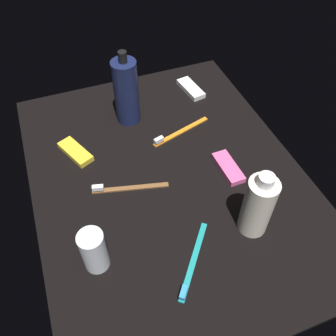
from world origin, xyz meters
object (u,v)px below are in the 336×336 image
Objects in this scene: toothbrush_orange at (178,132)px; snack_bar_pink at (228,168)px; toothbrush_teal at (192,264)px; snack_bar_yellow at (75,152)px; toothbrush_brown at (126,188)px; snack_bar_white at (191,89)px; bodywash_bottle at (258,206)px; lotion_bottle at (126,92)px; deodorant_stick at (94,251)px.

snack_bar_pink is at bearing -157.03° from toothbrush_orange.
toothbrush_teal is 42.02cm from snack_bar_yellow.
snack_bar_pink is (-16.19, -6.86, 0.14)cm from toothbrush_orange.
snack_bar_white is at bearing -44.65° from toothbrush_brown.
bodywash_bottle is at bearing -172.49° from toothbrush_orange.
snack_bar_pink is at bearing 164.50° from snack_bar_white.
bodywash_bottle is at bearing -75.67° from toothbrush_teal.
bodywash_bottle is 0.95× the size of toothbrush_brown.
toothbrush_teal is at bearing 178.95° from lotion_bottle.
lotion_bottle is at bearing -24.85° from deodorant_stick.
bodywash_bottle is 17.70cm from toothbrush_teal.
toothbrush_teal is (-36.53, 11.45, 0.00)cm from toothbrush_orange.
deodorant_stick reaches higher than toothbrush_orange.
deodorant_stick is 0.58× the size of toothbrush_orange.
lotion_bottle is 2.04× the size of deodorant_stick.
deodorant_stick is at bearing 84.42° from bodywash_bottle.
deodorant_stick is (3.26, 33.33, -2.51)cm from bodywash_bottle.
deodorant_stick is 60.67cm from snack_bar_white.
toothbrush_teal reaches higher than snack_bar_pink.
lotion_bottle is 2.02× the size of snack_bar_yellow.
toothbrush_brown is 41.53cm from snack_bar_white.
snack_bar_white is at bearing -93.70° from snack_bar_yellow.
deodorant_stick is at bearing 130.16° from snack_bar_white.
toothbrush_brown is (19.34, 22.77, -7.04)cm from bodywash_bottle.
toothbrush_orange and toothbrush_teal have the same top height.
toothbrush_orange is at bearing 138.06° from snack_bar_white.
toothbrush_orange is at bearing 7.51° from bodywash_bottle.
toothbrush_brown is 1.71× the size of snack_bar_white.
lotion_bottle is 17.32cm from toothbrush_orange.
toothbrush_brown is at bearing 16.75° from toothbrush_teal.
lotion_bottle is at bearing 31.56° from snack_bar_pink.
lotion_bottle reaches higher than toothbrush_teal.
toothbrush_teal is 1.43× the size of snack_bar_white.
toothbrush_orange is at bearing -54.53° from toothbrush_brown.
toothbrush_orange is 1.69× the size of snack_bar_pink.
snack_bar_white is at bearing -33.16° from toothbrush_orange.
snack_bar_yellow is at bearing 59.95° from snack_bar_pink.
toothbrush_teal is 1.43× the size of snack_bar_yellow.
bodywash_bottle is 33.53cm from toothbrush_orange.
bodywash_bottle is 1.64× the size of deodorant_stick.
lotion_bottle is 23.65cm from snack_bar_white.
deodorant_stick is 0.99× the size of snack_bar_pink.
snack_bar_white is 1.00× the size of snack_bar_yellow.
toothbrush_brown reaches higher than snack_bar_pink.
toothbrush_brown is at bearing 125.47° from toothbrush_orange.
deodorant_stick reaches higher than snack_bar_white.
toothbrush_teal reaches higher than snack_bar_white.
lotion_bottle is at bearing 44.92° from toothbrush_orange.
lotion_bottle is 1.42× the size of toothbrush_teal.
snack_bar_yellow is at bearing 116.18° from lotion_bottle.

